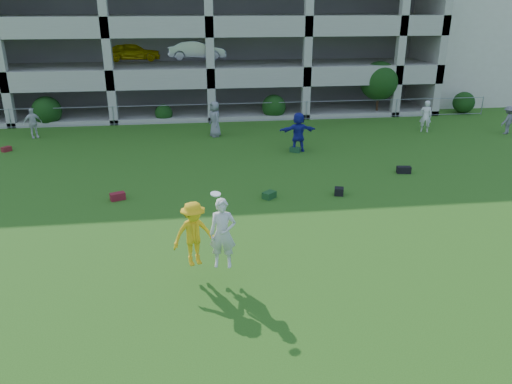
{
  "coord_description": "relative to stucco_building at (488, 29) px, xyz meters",
  "views": [
    {
      "loc": [
        -1.26,
        -11.85,
        7.18
      ],
      "look_at": [
        0.68,
        3.0,
        1.4
      ],
      "focal_mm": 35.0,
      "sensor_mm": 36.0,
      "label": 1
    }
  ],
  "objects": [
    {
      "name": "frisbee_contest",
      "position": [
        -24.12,
        -27.77,
        -3.64
      ],
      "size": [
        1.81,
        1.04,
        2.19
      ],
      "color": "yellow",
      "rests_on": "ground"
    },
    {
      "name": "bag_green_g",
      "position": [
        -19.17,
        -16.1,
        -4.88
      ],
      "size": [
        0.58,
        0.52,
        0.25
      ],
      "primitive_type": "cube",
      "rotation": [
        0.0,
        0.0,
        -0.57
      ],
      "color": "#14371A",
      "rests_on": "ground"
    },
    {
      "name": "bystander_d",
      "position": [
        -19.0,
        -15.93,
        -4.0
      ],
      "size": [
        1.87,
        0.67,
        2.0
      ],
      "primitive_type": "imported",
      "rotation": [
        0.0,
        0.0,
        3.19
      ],
      "color": "#202596",
      "rests_on": "ground"
    },
    {
      "name": "parking_garage",
      "position": [
        -23.01,
        -0.3,
        1.01
      ],
      "size": [
        30.0,
        14.0,
        12.0
      ],
      "color": "#9E998C",
      "rests_on": "ground"
    },
    {
      "name": "crate_d",
      "position": [
        -18.66,
        -22.14,
        -4.85
      ],
      "size": [
        0.44,
        0.44,
        0.3
      ],
      "primitive_type": "cube",
      "rotation": [
        0.0,
        0.0,
        -0.3
      ],
      "color": "black",
      "rests_on": "ground"
    },
    {
      "name": "bystander_e",
      "position": [
        -10.86,
        -12.95,
        -4.09
      ],
      "size": [
        0.78,
        0.67,
        1.82
      ],
      "primitive_type": "imported",
      "rotation": [
        0.0,
        0.0,
        2.73
      ],
      "color": "silver",
      "rests_on": "ground"
    },
    {
      "name": "bystander_b",
      "position": [
        -33.0,
        -11.46,
        -4.16
      ],
      "size": [
        1.06,
        0.84,
        1.68
      ],
      "primitive_type": "imported",
      "rotation": [
        0.0,
        0.0,
        0.52
      ],
      "color": "silver",
      "rests_on": "ground"
    },
    {
      "name": "bystander_c",
      "position": [
        -22.99,
        -12.42,
        -4.01
      ],
      "size": [
        0.91,
        1.12,
        1.97
      ],
      "primitive_type": "imported",
      "rotation": [
        0.0,
        0.0,
        -1.24
      ],
      "color": "slate",
      "rests_on": "ground"
    },
    {
      "name": "ground",
      "position": [
        -23.0,
        -28.0,
        -5.0
      ],
      "size": [
        100.0,
        100.0,
        0.0
      ],
      "primitive_type": "plane",
      "color": "#235114",
      "rests_on": "ground"
    },
    {
      "name": "bag_red_f",
      "position": [
        -33.67,
        -14.06,
        -4.88
      ],
      "size": [
        0.51,
        0.52,
        0.24
      ],
      "primitive_type": "cube",
      "rotation": [
        0.0,
        0.0,
        0.85
      ],
      "color": "#561E0E",
      "rests_on": "ground"
    },
    {
      "name": "bystander_f",
      "position": [
        -6.43,
        -14.0,
        -4.2
      ],
      "size": [
        1.19,
        1.01,
        1.59
      ],
      "primitive_type": "imported",
      "rotation": [
        0.0,
        0.0,
        3.63
      ],
      "color": "slate",
      "rests_on": "ground"
    },
    {
      "name": "bag_red_a",
      "position": [
        -27.23,
        -21.53,
        -4.86
      ],
      "size": [
        0.62,
        0.48,
        0.28
      ],
      "primitive_type": "cube",
      "rotation": [
        0.0,
        0.0,
        0.38
      ],
      "color": "#5D140F",
      "rests_on": "ground"
    },
    {
      "name": "shrub_row",
      "position": [
        -18.41,
        -8.3,
        -3.49
      ],
      "size": [
        34.38,
        2.52,
        3.5
      ],
      "color": "#163D11",
      "rests_on": "ground"
    },
    {
      "name": "stucco_building",
      "position": [
        0.0,
        0.0,
        0.0
      ],
      "size": [
        16.0,
        14.0,
        10.0
      ],
      "primitive_type": "cube",
      "color": "beige",
      "rests_on": "ground"
    },
    {
      "name": "bag_green_c",
      "position": [
        -21.43,
        -22.12,
        -4.87
      ],
      "size": [
        0.61,
        0.6,
        0.26
      ],
      "primitive_type": "cube",
      "rotation": [
        0.0,
        0.0,
        0.74
      ],
      "color": "#153A18",
      "rests_on": "ground"
    },
    {
      "name": "fence",
      "position": [
        -23.0,
        -9.0,
        -4.39
      ],
      "size": [
        36.06,
        0.06,
        1.2
      ],
      "color": "gray",
      "rests_on": "ground"
    },
    {
      "name": "bag_black_e",
      "position": [
        -15.05,
        -19.92,
        -4.85
      ],
      "size": [
        0.64,
        0.39,
        0.3
      ],
      "primitive_type": "cube",
      "rotation": [
        0.0,
        0.0,
        -0.16
      ],
      "color": "black",
      "rests_on": "ground"
    }
  ]
}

